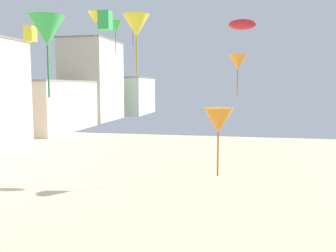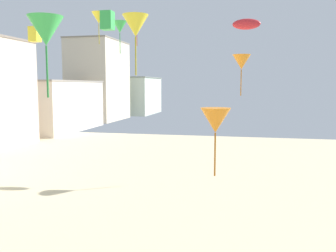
% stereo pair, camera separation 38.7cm
% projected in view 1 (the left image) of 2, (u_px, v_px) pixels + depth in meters
% --- Properties ---
extents(boardwalk_hotel_far, '(11.57, 21.71, 9.72)m').
position_uv_depth(boardwalk_hotel_far, '(49.00, 106.00, 71.37)').
color(boardwalk_hotel_far, silver).
rests_on(boardwalk_hotel_far, ground).
extents(boardwalk_hotel_distant, '(10.95, 17.59, 19.99)m').
position_uv_depth(boardwalk_hotel_distant, '(93.00, 81.00, 92.21)').
color(boardwalk_hotel_distant, beige).
rests_on(boardwalk_hotel_distant, ground).
extents(boardwalk_hotel_furthest, '(17.57, 20.35, 11.30)m').
position_uv_depth(boardwalk_hotel_furthest, '(121.00, 96.00, 114.07)').
color(boardwalk_hotel_furthest, '#B7C6B2').
rests_on(boardwalk_hotel_furthest, ground).
extents(kite_orange_delta, '(1.70, 1.70, 3.85)m').
position_uv_depth(kite_orange_delta, '(238.00, 62.00, 34.55)').
color(kite_orange_delta, orange).
extents(kite_yellow_box, '(0.91, 0.91, 1.43)m').
position_uv_depth(kite_yellow_box, '(30.00, 34.00, 34.90)').
color(kite_yellow_box, yellow).
extents(kite_green_delta_2, '(1.62, 1.62, 3.69)m').
position_uv_depth(kite_green_delta_2, '(115.00, 27.00, 42.11)').
color(kite_green_delta_2, green).
extents(kite_orange_delta_2, '(1.13, 1.13, 2.58)m').
position_uv_depth(kite_orange_delta_2, '(218.00, 120.00, 13.65)').
color(kite_orange_delta_2, orange).
extents(kite_yellow_delta, '(1.26, 1.26, 2.87)m').
position_uv_depth(kite_yellow_delta, '(95.00, 18.00, 33.32)').
color(kite_yellow_delta, yellow).
extents(kite_green_box, '(0.83, 0.83, 1.31)m').
position_uv_depth(kite_green_box, '(105.00, 20.00, 26.18)').
color(kite_green_box, green).
extents(kite_red_delta, '(1.13, 1.13, 2.57)m').
position_uv_depth(kite_red_delta, '(133.00, 26.00, 39.31)').
color(kite_red_delta, red).
extents(kite_yellow_delta_2, '(1.21, 1.21, 2.75)m').
position_uv_depth(kite_yellow_delta_2, '(136.00, 26.00, 16.74)').
color(kite_yellow_delta_2, yellow).
extents(kite_red_parafoil, '(2.78, 0.77, 1.08)m').
position_uv_depth(kite_red_parafoil, '(242.00, 24.00, 36.90)').
color(kite_red_parafoil, red).
extents(kite_green_delta_3, '(1.45, 1.45, 3.30)m').
position_uv_depth(kite_green_delta_3, '(47.00, 31.00, 14.80)').
color(kite_green_delta_3, green).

